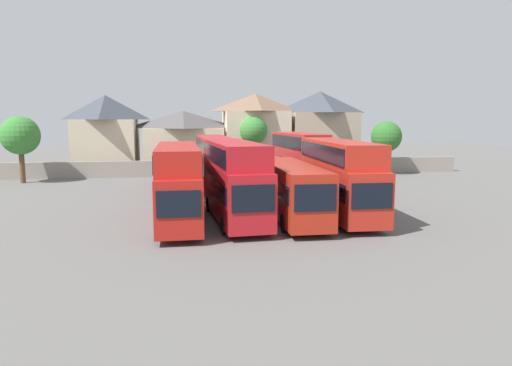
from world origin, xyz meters
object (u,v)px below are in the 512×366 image
(bus_5, at_px, (172,168))
(house_terrace_centre, at_px, (184,140))
(bus_2, at_px, (234,177))
(tree_left_of_lot, at_px, (20,136))
(bus_7, at_px, (251,168))
(tree_right_of_lot, at_px, (386,137))
(bus_4, at_px, (339,174))
(house_terrace_left, at_px, (107,133))
(tree_behind_wall, at_px, (254,131))
(house_terrace_far_right, at_px, (320,129))
(bus_8, at_px, (299,157))
(bus_1, at_px, (178,179))
(bus_3, at_px, (291,188))
(house_terrace_right, at_px, (255,131))
(bus_6, at_px, (214,159))

(bus_5, distance_m, house_terrace_centre, 17.02)
(bus_2, relative_size, tree_left_of_lot, 1.63)
(bus_7, height_order, tree_right_of_lot, tree_right_of_lot)
(bus_4, xyz_separation_m, bus_5, (-11.07, 13.21, -0.81))
(house_terrace_left, distance_m, tree_left_of_lot, 11.82)
(house_terrace_left, xyz_separation_m, tree_behind_wall, (17.45, -4.10, 0.21))
(house_terrace_left, height_order, tree_right_of_lot, house_terrace_left)
(bus_4, relative_size, house_terrace_far_right, 1.21)
(tree_right_of_lot, bearing_deg, tree_left_of_lot, -178.53)
(bus_5, xyz_separation_m, bus_8, (11.87, 0.34, 0.86))
(bus_7, height_order, house_terrace_far_right, house_terrace_far_right)
(bus_1, xyz_separation_m, bus_7, (6.62, 13.62, -0.78))
(bus_3, bearing_deg, bus_7, -176.91)
(bus_2, xyz_separation_m, bus_7, (3.14, 13.76, -0.89))
(bus_8, bearing_deg, house_terrace_centre, -150.93)
(house_terrace_right, height_order, tree_behind_wall, house_terrace_right)
(tree_left_of_lot, bearing_deg, bus_3, -43.05)
(bus_1, height_order, house_terrace_centre, house_terrace_centre)
(house_terrace_far_right, xyz_separation_m, tree_left_of_lot, (-33.68, -9.47, -0.33))
(bus_8, height_order, tree_left_of_lot, tree_left_of_lot)
(bus_7, relative_size, tree_left_of_lot, 1.69)
(house_terrace_far_right, bearing_deg, bus_8, -112.76)
(tree_behind_wall, bearing_deg, bus_3, -93.76)
(bus_3, relative_size, house_terrace_right, 1.23)
(tree_left_of_lot, bearing_deg, house_terrace_far_right, 15.70)
(bus_7, xyz_separation_m, house_terrace_right, (3.05, 16.27, 2.92))
(bus_4, relative_size, house_terrace_left, 1.29)
(bus_3, bearing_deg, bus_6, -164.30)
(house_terrace_left, relative_size, house_terrace_centre, 0.93)
(bus_3, distance_m, tree_behind_wall, 26.83)
(bus_5, distance_m, tree_behind_wall, 16.24)
(bus_5, relative_size, house_terrace_centre, 1.06)
(bus_1, xyz_separation_m, bus_6, (3.29, 14.49, 0.00))
(bus_5, bearing_deg, bus_1, 2.14)
(bus_1, height_order, tree_left_of_lot, tree_left_of_lot)
(house_terrace_right, bearing_deg, bus_4, -88.38)
(bus_8, bearing_deg, tree_left_of_lot, -108.29)
(house_terrace_left, distance_m, tree_behind_wall, 17.93)
(bus_6, distance_m, tree_behind_wall, 13.44)
(house_terrace_centre, bearing_deg, bus_6, -80.82)
(bus_1, bearing_deg, tree_right_of_lot, 132.67)
(bus_3, distance_m, house_terrace_far_right, 32.67)
(bus_3, height_order, house_terrace_centre, house_terrace_centre)
(house_terrace_left, height_order, house_terrace_far_right, house_terrace_far_right)
(bus_1, xyz_separation_m, bus_3, (7.14, -0.11, -0.68))
(bus_6, height_order, tree_left_of_lot, tree_left_of_lot)
(bus_5, height_order, bus_6, bus_6)
(bus_3, bearing_deg, tree_behind_wall, 177.17)
(bus_5, xyz_separation_m, bus_7, (7.19, -0.01, -0.07))
(bus_3, xyz_separation_m, bus_8, (4.16, 14.08, 0.83))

